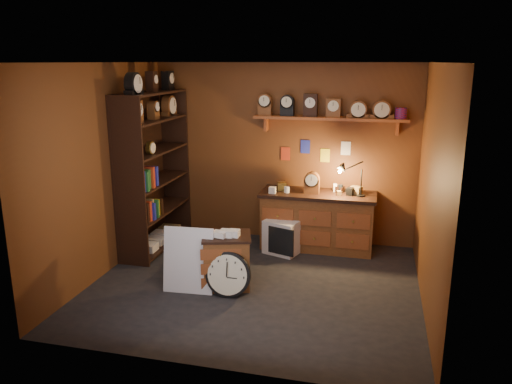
% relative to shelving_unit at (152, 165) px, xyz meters
% --- Properties ---
extents(floor, '(4.00, 4.00, 0.00)m').
position_rel_shelving_unit_xyz_m(floor, '(1.79, -0.98, -1.25)').
color(floor, black).
rests_on(floor, ground).
extents(room_shell, '(4.02, 3.62, 2.71)m').
position_rel_shelving_unit_xyz_m(room_shell, '(1.84, -0.87, 0.47)').
color(room_shell, brown).
rests_on(room_shell, ground).
extents(shelving_unit, '(0.47, 1.60, 2.58)m').
position_rel_shelving_unit_xyz_m(shelving_unit, '(0.00, 0.00, 0.00)').
color(shelving_unit, black).
rests_on(shelving_unit, ground).
extents(workbench, '(1.68, 0.66, 1.36)m').
position_rel_shelving_unit_xyz_m(workbench, '(2.38, 0.49, -0.78)').
color(workbench, brown).
rests_on(workbench, ground).
extents(low_cabinet, '(0.70, 0.64, 0.76)m').
position_rel_shelving_unit_xyz_m(low_cabinet, '(1.46, -1.09, -0.89)').
color(low_cabinet, brown).
rests_on(low_cabinet, ground).
extents(big_round_clock, '(0.55, 0.17, 0.55)m').
position_rel_shelving_unit_xyz_m(big_round_clock, '(1.55, -1.35, -0.98)').
color(big_round_clock, black).
rests_on(big_round_clock, ground).
extents(white_panel, '(0.62, 0.21, 0.81)m').
position_rel_shelving_unit_xyz_m(white_panel, '(1.05, -1.33, -1.25)').
color(white_panel, silver).
rests_on(white_panel, ground).
extents(mini_fridge, '(0.60, 0.63, 0.50)m').
position_rel_shelving_unit_xyz_m(mini_fridge, '(1.94, 0.21, -1.01)').
color(mini_fridge, silver).
rests_on(mini_fridge, ground).
extents(floor_box_a, '(0.33, 0.30, 0.17)m').
position_rel_shelving_unit_xyz_m(floor_box_a, '(0.88, -0.60, -1.17)').
color(floor_box_a, '#9B7943').
rests_on(floor_box_a, ground).
extents(floor_box_b, '(0.26, 0.30, 0.13)m').
position_rel_shelving_unit_xyz_m(floor_box_b, '(0.78, -0.97, -1.19)').
color(floor_box_b, white).
rests_on(floor_box_b, ground).
extents(floor_box_c, '(0.35, 0.33, 0.20)m').
position_rel_shelving_unit_xyz_m(floor_box_c, '(0.45, -0.07, -1.15)').
color(floor_box_c, '#9B7943').
rests_on(floor_box_c, ground).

